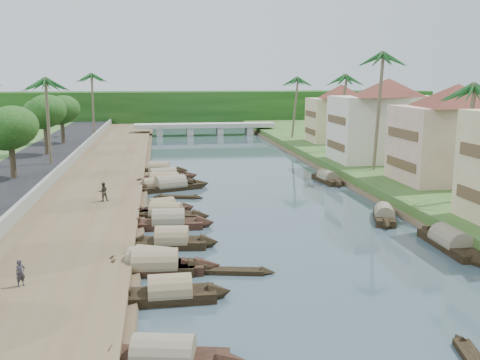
{
  "coord_description": "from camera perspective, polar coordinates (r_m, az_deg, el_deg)",
  "views": [
    {
      "loc": [
        -9.24,
        -35.3,
        11.55
      ],
      "look_at": [
        -1.76,
        13.59,
        2.0
      ],
      "focal_mm": 40.0,
      "sensor_mm": 36.0,
      "label": 1
    }
  ],
  "objects": [
    {
      "name": "ground",
      "position": [
        38.27,
        5.73,
        -6.69
      ],
      "size": [
        220.0,
        220.0,
        0.0
      ],
      "primitive_type": "plane",
      "color": "#354750",
      "rests_on": "ground"
    },
    {
      "name": "left_bank",
      "position": [
        56.82,
        -15.36,
        -0.78
      ],
      "size": [
        10.0,
        180.0,
        0.8
      ],
      "primitive_type": "cube",
      "color": "brown",
      "rests_on": "ground"
    },
    {
      "name": "right_bank",
      "position": [
        63.05,
        18.06,
        0.38
      ],
      "size": [
        16.0,
        180.0,
        1.2
      ],
      "primitive_type": "cube",
      "color": "#2D5421",
      "rests_on": "ground"
    },
    {
      "name": "road",
      "position": [
        58.38,
        -23.68,
        -0.71
      ],
      "size": [
        8.0,
        180.0,
        1.4
      ],
      "primitive_type": "cube",
      "color": "black",
      "rests_on": "ground"
    },
    {
      "name": "retaining_wall",
      "position": [
        57.29,
        -19.58,
        0.03
      ],
      "size": [
        0.4,
        180.0,
        1.1
      ],
      "primitive_type": "cube",
      "color": "gray",
      "rests_on": "left_bank"
    },
    {
      "name": "treeline",
      "position": [
        135.83,
        -4.83,
        7.71
      ],
      "size": [
        120.0,
        14.0,
        8.0
      ],
      "color": "#13360E",
      "rests_on": "ground"
    },
    {
      "name": "bridge",
      "position": [
        108.15,
        -3.78,
        5.69
      ],
      "size": [
        28.0,
        4.0,
        2.4
      ],
      "color": "#A3A298",
      "rests_on": "ground"
    },
    {
      "name": "building_mid",
      "position": [
        57.57,
        21.94,
        4.74
      ],
      "size": [
        14.11,
        14.11,
        9.7
      ],
      "color": "beige",
      "rests_on": "right_bank"
    },
    {
      "name": "building_far",
      "position": [
        69.5,
        15.39,
        6.28
      ],
      "size": [
        15.59,
        15.59,
        10.2
      ],
      "color": "beige",
      "rests_on": "right_bank"
    },
    {
      "name": "building_distant",
      "position": [
        88.46,
        10.69,
        7.07
      ],
      "size": [
        12.62,
        12.62,
        9.2
      ],
      "color": "beige",
      "rests_on": "right_bank"
    },
    {
      "name": "sampan_0",
      "position": [
        22.88,
        -8.14,
        -18.34
      ],
      "size": [
        7.44,
        2.97,
        1.96
      ],
      "rotation": [
        0.0,
        0.0,
        -0.21
      ],
      "color": "black",
      "rests_on": "ground"
    },
    {
      "name": "sampan_1",
      "position": [
        28.82,
        -7.47,
        -11.91
      ],
      "size": [
        6.71,
        1.8,
        2.03
      ],
      "rotation": [
        0.0,
        0.0,
        0.01
      ],
      "color": "black",
      "rests_on": "ground"
    },
    {
      "name": "sampan_2",
      "position": [
        32.78,
        -9.02,
        -9.07
      ],
      "size": [
        8.13,
        2.15,
        2.13
      ],
      "rotation": [
        0.0,
        0.0,
        -0.06
      ],
      "color": "black",
      "rests_on": "ground"
    },
    {
      "name": "sampan_3",
      "position": [
        33.07,
        -9.51,
        -8.91
      ],
      "size": [
        7.94,
        3.36,
        2.11
      ],
      "rotation": [
        0.0,
        0.0,
        -0.23
      ],
      "color": "black",
      "rests_on": "ground"
    },
    {
      "name": "sampan_4",
      "position": [
        33.61,
        -9.24,
        -8.58
      ],
      "size": [
        6.54,
        3.99,
        1.91
      ],
      "rotation": [
        0.0,
        0.0,
        -0.42
      ],
      "color": "black",
      "rests_on": "ground"
    },
    {
      "name": "sampan_5",
      "position": [
        37.34,
        -7.27,
        -6.51
      ],
      "size": [
        6.79,
        2.41,
        2.14
      ],
      "rotation": [
        0.0,
        0.0,
        -0.12
      ],
      "color": "black",
      "rests_on": "ground"
    },
    {
      "name": "sampan_6",
      "position": [
        42.03,
        -7.62,
        -4.53
      ],
      "size": [
        7.44,
        2.16,
        2.2
      ],
      "rotation": [
        0.0,
        0.0,
        -0.05
      ],
      "color": "black",
      "rests_on": "ground"
    },
    {
      "name": "sampan_7",
      "position": [
        44.64,
        -7.9,
        -3.63
      ],
      "size": [
        7.69,
        3.34,
        2.04
      ],
      "rotation": [
        0.0,
        0.0,
        -0.25
      ],
      "color": "black",
      "rests_on": "ground"
    },
    {
      "name": "sampan_8",
      "position": [
        46.4,
        -8.32,
        -3.08
      ],
      "size": [
        6.26,
        3.14,
        1.94
      ],
      "rotation": [
        0.0,
        0.0,
        0.29
      ],
      "color": "black",
      "rests_on": "ground"
    },
    {
      "name": "sampan_9",
      "position": [
        55.87,
        -7.41,
        -0.66
      ],
      "size": [
        8.98,
        4.47,
        2.24
      ],
      "rotation": [
        0.0,
        0.0,
        0.33
      ],
      "color": "black",
      "rests_on": "ground"
    },
    {
      "name": "sampan_10",
      "position": [
        55.94,
        -9.16,
        -0.7
      ],
      "size": [
        6.7,
        3.04,
        1.87
      ],
      "rotation": [
        0.0,
        0.0,
        0.26
      ],
      "color": "black",
      "rests_on": "ground"
    },
    {
      "name": "sampan_11",
      "position": [
        57.33,
        -8.04,
        -0.37
      ],
      "size": [
        8.8,
        3.38,
        2.44
      ],
      "rotation": [
        0.0,
        0.0,
        -0.18
      ],
      "color": "black",
      "rests_on": "ground"
    },
    {
      "name": "sampan_12",
      "position": [
        61.33,
        -8.22,
        0.35
      ],
      "size": [
        8.62,
        3.56,
        2.05
      ],
      "rotation": [
        0.0,
        0.0,
        0.25
      ],
      "color": "black",
      "rests_on": "ground"
    },
    {
      "name": "sampan_13",
      "position": [
        65.8,
        -8.62,
        1.06
      ],
      "size": [
        7.39,
        2.22,
        2.02
      ],
      "rotation": [
        0.0,
        0.0,
        -0.1
      ],
      "color": "black",
      "rests_on": "ground"
    },
    {
      "name": "sampan_14",
      "position": [
        39.44,
        21.54,
        -6.26
      ],
      "size": [
        1.98,
        8.87,
        2.15
      ],
      "rotation": [
        0.0,
        0.0,
        1.55
      ],
      "color": "black",
      "rests_on": "ground"
    },
    {
      "name": "sampan_15",
      "position": [
        45.33,
        15.13,
        -3.69
      ],
      "size": [
        3.47,
        6.72,
        1.84
      ],
      "rotation": [
        0.0,
        0.0,
        1.24
      ],
      "color": "black",
      "rests_on": "ground"
    },
    {
      "name": "sampan_16",
      "position": [
        60.35,
        9.29,
        0.14
      ],
      "size": [
        2.31,
        7.48,
        1.85
      ],
      "rotation": [
        0.0,
        0.0,
        1.7
      ],
      "color": "black",
      "rests_on": "ground"
    },
    {
      "name": "canoe_1",
      "position": [
        32.42,
        -0.64,
        -9.75
      ],
      "size": [
        5.06,
        1.79,
        0.81
      ],
      "rotation": [
        0.0,
        0.0,
        -0.2
      ],
      "color": "black",
      "rests_on": "ground"
    },
    {
      "name": "canoe_2",
      "position": [
        52.11,
        -6.63,
        -1.84
      ],
      "size": [
        5.05,
        1.84,
        0.73
      ],
      "rotation": [
        0.0,
        0.0,
        -0.23
      ],
      "color": "black",
      "rests_on": "ground"
    },
    {
      "name": "palm_1",
      "position": [
        48.07,
        23.27,
        8.89
      ],
      "size": [
        3.2,
        3.2,
        11.15
      ],
      "color": "brown",
      "rests_on": "ground"
    },
    {
      "name": "palm_2",
      "position": [
        61.97,
        14.69,
        12.55
      ],
      "size": [
        3.2,
        3.2,
        14.39
      ],
      "color": "brown",
      "rests_on": "ground"
    },
    {
      "name": "palm_3",
      "position": [
        77.19,
        10.57,
        10.66
      ],
      "size": [
        3.2,
        3.2,
        12.02
      ],
      "color": "brown",
      "rests_on": "ground"
    },
    {
      "name": "palm_6",
      "position": [
        66.63,
        -20.05,
        9.82
      ],
      "size": [
        3.2,
        3.2,
        11.39
      ],
      "color": "brown",
      "rests_on": "ground"
    },
    {
      "name": "palm_7",
      "position": [
        93.48,
        5.79,
        10.58
      ],
      "size": [
        3.2,
        3.2,
        11.66
      ],
      "color": "brown",
      "rests_on": "ground"
    },
    {
      "name": "palm_8",
      "position": [
        97.8,
        -15.59,
        10.62
      ],
      "size": [
        3.2,
        3.2,
        12.1
      ],
      "color": "brown",
      "rests_on": "ground"
    },
    {
      "name": "tree_3",
      "position": [
        58.71,
        -23.32,
        5.01
      ],
      "size": [
        4.99,
        4.99,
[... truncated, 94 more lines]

